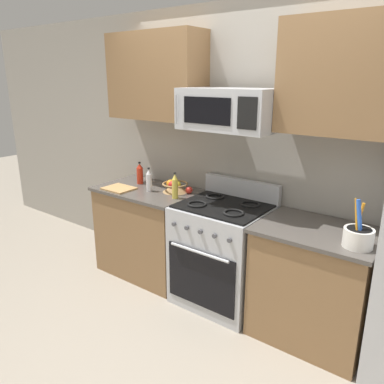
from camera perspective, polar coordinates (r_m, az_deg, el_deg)
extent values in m
plane|color=gray|center=(3.21, -2.87, -21.17)|extent=(16.00, 16.00, 0.00)
cube|color=#9E998E|center=(3.50, 8.45, 5.56)|extent=(8.00, 0.10, 2.60)
cube|color=olive|center=(3.96, -6.52, -6.05)|extent=(0.98, 0.62, 0.88)
cube|color=#4C4742|center=(3.81, -6.75, 0.27)|extent=(1.02, 0.66, 0.03)
cube|color=#B2B5BA|center=(3.45, 4.58, -9.38)|extent=(0.76, 0.66, 0.91)
cube|color=black|center=(3.25, 1.27, -12.93)|extent=(0.67, 0.01, 0.51)
cylinder|color=#B2B5BA|center=(3.11, 1.02, -9.05)|extent=(0.57, 0.02, 0.02)
cube|color=black|center=(3.27, 4.77, -2.08)|extent=(0.73, 0.59, 0.02)
cube|color=#B2B5BA|center=(3.49, 7.44, 0.48)|extent=(0.76, 0.06, 0.18)
torus|color=black|center=(3.25, 0.75, -1.83)|extent=(0.17, 0.17, 0.02)
torus|color=black|center=(3.06, 6.26, -3.14)|extent=(0.17, 0.17, 0.02)
torus|color=black|center=(3.47, 3.46, -0.65)|extent=(0.17, 0.17, 0.02)
torus|color=black|center=(3.29, 8.75, -1.80)|extent=(0.17, 0.17, 0.02)
cylinder|color=#4C4C51|center=(3.20, -2.74, -4.85)|extent=(0.04, 0.02, 0.04)
cylinder|color=#4C4C51|center=(3.12, -0.80, -5.42)|extent=(0.04, 0.02, 0.04)
cylinder|color=#4C4C51|center=(3.05, 1.24, -6.01)|extent=(0.04, 0.02, 0.04)
cylinder|color=#4C4C51|center=(2.98, 3.38, -6.62)|extent=(0.04, 0.02, 0.04)
cylinder|color=#4C4C51|center=(2.91, 5.64, -7.25)|extent=(0.04, 0.02, 0.04)
cube|color=olive|center=(3.15, 17.72, -13.27)|extent=(0.84, 0.62, 0.88)
cube|color=#4C4742|center=(2.95, 18.51, -5.58)|extent=(0.88, 0.66, 0.03)
cube|color=#B2B5BA|center=(3.13, 5.47, 12.25)|extent=(0.79, 0.40, 0.33)
cube|color=black|center=(3.00, 2.19, 12.11)|extent=(0.44, 0.01, 0.21)
cube|color=black|center=(2.81, 8.28, 11.62)|extent=(0.16, 0.01, 0.23)
cylinder|color=#B2B5BA|center=(3.15, -2.46, 12.34)|extent=(0.02, 0.02, 0.23)
cube|color=olive|center=(3.78, -5.44, 16.89)|extent=(1.01, 0.34, 0.80)
cube|color=olive|center=(2.91, 21.88, 15.80)|extent=(0.87, 0.34, 0.80)
cylinder|color=white|center=(2.72, 23.71, -6.33)|extent=(0.19, 0.19, 0.13)
cylinder|color=black|center=(2.71, 23.74, -6.13)|extent=(0.16, 0.16, 0.11)
cylinder|color=orange|center=(2.73, 23.69, -4.12)|extent=(0.06, 0.04, 0.26)
cylinder|color=blue|center=(2.67, 24.01, -4.16)|extent=(0.06, 0.03, 0.30)
cylinder|color=orange|center=(2.66, 23.48, -4.15)|extent=(0.07, 0.05, 0.30)
cylinder|color=blue|center=(2.66, 23.83, -4.23)|extent=(0.07, 0.03, 0.30)
cone|color=#9E7A4C|center=(3.67, -2.55, 0.64)|extent=(0.24, 0.24, 0.08)
torus|color=#9E7A4C|center=(3.66, -2.55, 1.24)|extent=(0.25, 0.25, 0.02)
sphere|color=red|center=(3.66, -3.00, 1.07)|extent=(0.08, 0.08, 0.08)
sphere|color=orange|center=(3.69, -3.25, 1.24)|extent=(0.08, 0.08, 0.08)
sphere|color=yellow|center=(3.67, -2.22, 1.13)|extent=(0.07, 0.07, 0.07)
sphere|color=red|center=(3.61, -0.45, 0.29)|extent=(0.07, 0.07, 0.07)
cube|color=tan|center=(3.83, -10.92, 0.53)|extent=(0.29, 0.24, 0.02)
cylinder|color=red|center=(3.98, -7.83, 2.43)|extent=(0.07, 0.07, 0.17)
cone|color=red|center=(3.95, -7.89, 3.95)|extent=(0.06, 0.06, 0.05)
cylinder|color=black|center=(3.94, -7.91, 4.38)|extent=(0.03, 0.03, 0.01)
cylinder|color=silver|center=(3.70, -6.47, 1.41)|extent=(0.05, 0.05, 0.17)
cone|color=silver|center=(3.67, -6.53, 3.07)|extent=(0.05, 0.05, 0.05)
cylinder|color=black|center=(3.67, -6.54, 3.54)|extent=(0.02, 0.02, 0.01)
cylinder|color=gold|center=(3.46, -2.57, 0.48)|extent=(0.06, 0.06, 0.18)
cone|color=gold|center=(3.43, -2.59, 2.33)|extent=(0.05, 0.05, 0.05)
cylinder|color=black|center=(3.42, -2.60, 2.85)|extent=(0.02, 0.02, 0.01)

